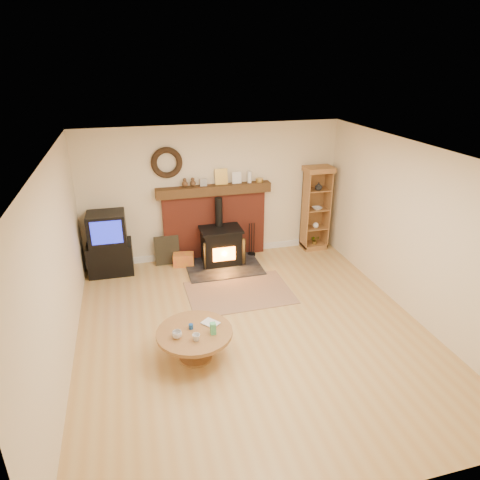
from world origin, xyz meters
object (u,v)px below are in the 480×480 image
object	(u,v)px
wood_stove	(221,247)
tv_unit	(109,245)
coffee_table	(195,336)
curio_cabinet	(316,208)

from	to	relation	value
wood_stove	tv_unit	distance (m)	2.08
coffee_table	curio_cabinet	bearing A→B (deg)	44.56
tv_unit	coffee_table	bearing A→B (deg)	-69.05
tv_unit	curio_cabinet	distance (m)	4.11
tv_unit	coffee_table	size ratio (longest dim) A/B	1.17
wood_stove	curio_cabinet	distance (m)	2.12
tv_unit	coffee_table	distance (m)	3.08
tv_unit	wood_stove	bearing A→B (deg)	-5.41
wood_stove	tv_unit	bearing A→B (deg)	174.59
curio_cabinet	tv_unit	bearing A→B (deg)	-178.84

